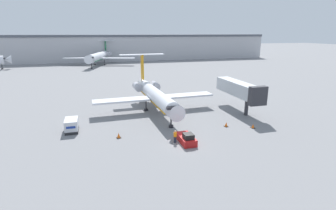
% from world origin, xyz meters
% --- Properties ---
extents(ground_plane, '(600.00, 600.00, 0.00)m').
position_xyz_m(ground_plane, '(0.00, 0.00, 0.00)').
color(ground_plane, slate).
extents(terminal_building, '(180.00, 16.80, 14.08)m').
position_xyz_m(terminal_building, '(0.00, 120.00, 7.07)').
color(terminal_building, '#B2B2B7').
rests_on(terminal_building, ground).
extents(airplane_main, '(24.24, 25.45, 10.43)m').
position_xyz_m(airplane_main, '(-0.41, 17.40, 3.39)').
color(airplane_main, silver).
rests_on(airplane_main, ground).
extents(pushback_tug, '(1.90, 4.22, 1.67)m').
position_xyz_m(pushback_tug, '(0.20, 0.54, 0.61)').
color(pushback_tug, '#B21919').
rests_on(pushback_tug, ground).
extents(luggage_cart, '(1.95, 3.47, 2.03)m').
position_xyz_m(luggage_cart, '(-15.81, 9.83, 1.02)').
color(luggage_cart, '#232326').
rests_on(luggage_cart, ground).
extents(worker_near_tug, '(0.40, 0.26, 1.87)m').
position_xyz_m(worker_near_tug, '(-1.34, 0.97, 0.99)').
color(worker_near_tug, '#232838').
rests_on(worker_near_tug, ground).
extents(traffic_cone_left, '(0.69, 0.69, 0.82)m').
position_xyz_m(traffic_cone_left, '(-8.93, 4.97, 0.39)').
color(traffic_cone_left, black).
rests_on(traffic_cone_left, ground).
extents(traffic_cone_right, '(0.67, 0.67, 0.78)m').
position_xyz_m(traffic_cone_right, '(8.93, 4.92, 0.37)').
color(traffic_cone_right, black).
rests_on(traffic_cone_right, ground).
extents(traffic_cone_mid, '(0.66, 0.66, 0.70)m').
position_xyz_m(traffic_cone_mid, '(12.84, 3.05, 0.33)').
color(traffic_cone_mid, black).
rests_on(traffic_cone_mid, ground).
extents(airplane_parked_far_left, '(33.39, 31.36, 11.11)m').
position_xyz_m(airplane_parked_far_left, '(-8.51, 98.39, 4.18)').
color(airplane_parked_far_left, silver).
rests_on(airplane_parked_far_left, ground).
extents(jet_bridge, '(3.20, 14.00, 6.19)m').
position_xyz_m(jet_bridge, '(15.60, 12.42, 4.46)').
color(jet_bridge, '#2D2D33').
rests_on(jet_bridge, ground).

